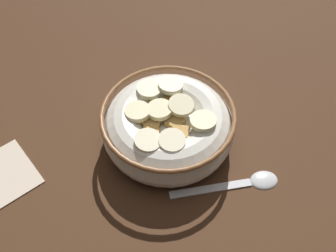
# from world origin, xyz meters

# --- Properties ---
(ground_plane) EXTENTS (1.39, 1.39, 0.02)m
(ground_plane) POSITION_xyz_m (0.00, 0.00, -0.01)
(ground_plane) COLOR #472B19
(cereal_bowl) EXTENTS (0.17, 0.17, 0.06)m
(cereal_bowl) POSITION_xyz_m (-0.00, 0.00, 0.03)
(cereal_bowl) COLOR silver
(cereal_bowl) RESTS_ON ground_plane
(spoon) EXTENTS (0.14, 0.03, 0.01)m
(spoon) POSITION_xyz_m (0.08, -0.09, 0.00)
(spoon) COLOR silver
(spoon) RESTS_ON ground_plane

